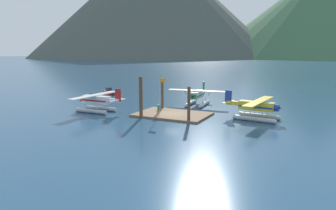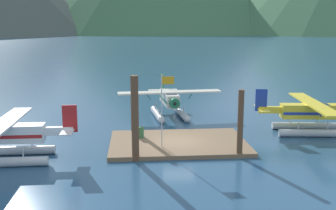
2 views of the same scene
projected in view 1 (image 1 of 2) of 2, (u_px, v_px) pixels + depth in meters
ground_plane at (173, 115)px, 45.03m from camera, size 1200.00×1200.00×0.00m
dock_platform at (173, 114)px, 45.01m from camera, size 10.56×7.28×0.30m
piling_near_left at (141, 97)px, 42.89m from camera, size 0.50×0.50×5.91m
piling_near_right at (189, 105)px, 39.86m from camera, size 0.41×0.41×4.85m
piling_far_left at (162, 94)px, 49.08m from camera, size 0.41×0.41×5.10m
flagpole at (161, 91)px, 43.68m from camera, size 0.95×0.10×5.43m
fuel_drum at (159, 108)px, 47.32m from camera, size 0.62×0.62×0.88m
mountain_ridge_centre_peak at (325, 11)px, 469.41m from camera, size 371.22×371.22×142.76m
mountain_ridge_east_peak at (155, 1)px, 504.65m from camera, size 406.63×406.63×186.77m
seaplane_white_port_aft at (96, 102)px, 47.56m from camera, size 7.98×10.41×3.84m
seaplane_cream_bow_centre at (198, 96)px, 53.35m from camera, size 10.48×7.96×3.84m
seaplane_yellow_stbd_fwd at (257, 109)px, 41.93m from camera, size 7.95×10.49×3.84m
boat_red_open_west at (109, 92)px, 67.67m from camera, size 4.32×3.59×1.50m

